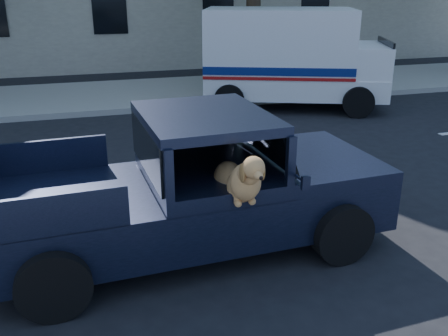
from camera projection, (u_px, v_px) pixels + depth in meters
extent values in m
plane|color=black|center=(128.00, 261.00, 6.02)|extent=(120.00, 120.00, 0.00)
cube|color=gray|center=(92.00, 97.00, 14.25)|extent=(60.00, 4.00, 0.15)
cylinder|color=#332619|center=(253.00, 15.00, 15.20)|extent=(0.44, 0.44, 4.40)
cube|color=black|center=(188.00, 204.00, 6.17)|extent=(4.92, 2.08, 0.61)
cube|color=black|center=(313.00, 160.00, 6.57)|extent=(1.48, 1.92, 0.15)
cube|color=black|center=(204.00, 117.00, 5.86)|extent=(1.52, 1.85, 0.11)
cube|color=black|center=(263.00, 138.00, 6.20)|extent=(0.31, 1.61, 0.53)
cube|color=black|center=(231.00, 200.00, 5.86)|extent=(0.54, 0.54, 0.35)
cube|color=black|center=(306.00, 183.00, 5.23)|extent=(0.10, 0.05, 0.15)
cube|color=silver|center=(294.00, 84.00, 13.29)|extent=(5.07, 3.64, 0.55)
cube|color=silver|center=(279.00, 42.00, 12.94)|extent=(4.25, 3.32, 1.65)
cube|color=silver|center=(365.00, 60.00, 12.92)|extent=(1.67, 2.26, 0.77)
cube|color=navy|center=(279.00, 72.00, 12.17)|extent=(3.49, 1.39, 0.20)
cube|color=#9E0F0F|center=(278.00, 79.00, 12.23)|extent=(3.49, 1.39, 0.08)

